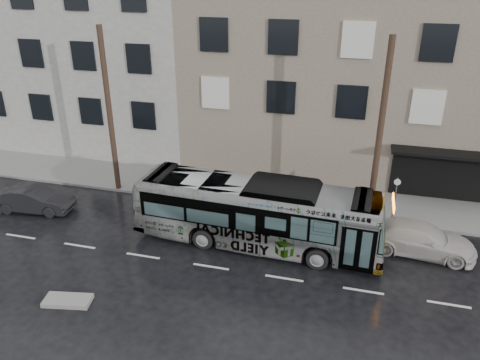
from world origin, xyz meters
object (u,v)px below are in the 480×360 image
at_px(utility_pole_rear, 109,112).
at_px(sign_post, 394,200).
at_px(bus, 257,213).
at_px(dark_sedan, 34,199).
at_px(white_sedan, 420,239).
at_px(utility_pole_front, 380,134).

height_order(utility_pole_rear, sign_post, utility_pole_rear).
distance_m(bus, dark_sedan, 12.06).
distance_m(sign_post, white_sedan, 2.62).
xyz_separation_m(utility_pole_front, white_sedan, (2.19, -2.29, -3.95)).
bearing_deg(bus, utility_pole_rear, 71.64).
height_order(utility_pole_front, white_sedan, utility_pole_front).
bearing_deg(utility_pole_rear, sign_post, 0.00).
xyz_separation_m(sign_post, dark_sedan, (-18.15, -3.36, -0.68)).
bearing_deg(white_sedan, dark_sedan, 98.07).
distance_m(sign_post, bus, 7.03).
bearing_deg(sign_post, dark_sedan, -169.51).
relative_size(sign_post, white_sedan, 0.50).
bearing_deg(white_sedan, utility_pole_rear, 86.84).
xyz_separation_m(utility_pole_rear, dark_sedan, (-3.05, -3.36, -3.98)).
bearing_deg(bus, utility_pole_front, -52.99).
height_order(utility_pole_front, bus, utility_pole_front).
distance_m(bus, white_sedan, 7.37).
distance_m(utility_pole_front, dark_sedan, 17.83).
xyz_separation_m(utility_pole_rear, white_sedan, (16.19, -2.29, -3.95)).
height_order(bus, white_sedan, bus).
bearing_deg(utility_pole_rear, utility_pole_front, 0.00).
bearing_deg(utility_pole_front, white_sedan, -46.28).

